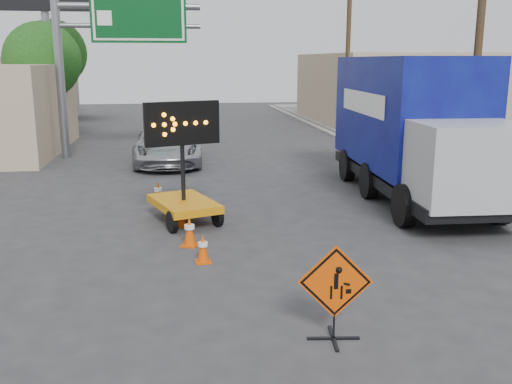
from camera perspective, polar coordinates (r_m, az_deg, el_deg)
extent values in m
plane|color=#2D2D30|center=(8.93, 4.60, -14.95)|extent=(100.00, 100.00, 0.00)
cube|color=gray|center=(24.75, 13.21, 3.11)|extent=(0.40, 60.00, 0.12)
cube|color=gray|center=(25.68, 18.00, 3.20)|extent=(4.00, 60.00, 0.15)
cube|color=tan|center=(40.53, 13.35, 10.04)|extent=(10.00, 14.00, 4.60)
cylinder|color=slate|center=(26.11, -18.97, 10.64)|extent=(0.36, 0.36, 6.80)
cylinder|color=slate|center=(25.83, -12.62, 17.67)|extent=(6.00, 0.28, 0.28)
cylinder|color=slate|center=(25.77, -12.53, 15.90)|extent=(6.00, 0.20, 0.20)
cube|color=#043D16|center=(25.64, -11.65, 16.63)|extent=(4.00, 0.10, 2.00)
cube|color=silver|center=(25.58, -11.66, 16.64)|extent=(3.80, 0.01, 1.80)
cylinder|color=slate|center=(34.33, -20.05, 12.81)|extent=(0.44, 0.44, 9.00)
cylinder|color=#40311B|center=(20.22, 21.32, 13.08)|extent=(0.26, 0.26, 9.00)
cylinder|color=#40311B|center=(33.17, 9.16, 13.44)|extent=(0.26, 0.26, 9.00)
cylinder|color=#40311B|center=(30.42, -20.18, 7.43)|extent=(0.28, 0.28, 3.25)
sphere|color=#154112|center=(30.31, -20.57, 12.23)|extent=(3.71, 3.71, 3.71)
cylinder|color=#40311B|center=(38.43, -19.30, 8.76)|extent=(0.28, 0.28, 3.58)
sphere|color=#154112|center=(38.36, -19.62, 12.95)|extent=(4.10, 4.10, 4.10)
cube|color=black|center=(9.12, 7.75, -14.29)|extent=(0.81, 0.16, 0.04)
cube|color=black|center=(9.12, 7.75, -14.29)|extent=(0.16, 0.81, 0.04)
cylinder|color=black|center=(8.99, 7.81, -12.61)|extent=(0.03, 0.03, 0.63)
cube|color=#D74604|center=(8.73, 7.93, -8.89)|extent=(1.14, 0.17, 1.14)
cube|color=black|center=(8.73, 7.93, -8.89)|extent=(1.06, 0.14, 1.07)
cube|color=#C4780A|center=(15.13, -7.23, -1.15)|extent=(2.00, 2.55, 0.20)
cylinder|color=black|center=(14.87, -7.37, 3.64)|extent=(0.11, 0.11, 2.45)
cube|color=black|center=(14.76, -7.46, 6.84)|extent=(1.93, 0.77, 1.11)
imported|color=#AAADB1|center=(23.87, -8.78, 4.73)|extent=(2.71, 5.74, 1.59)
cube|color=black|center=(18.13, 15.34, 1.39)|extent=(3.10, 9.04, 0.33)
cube|color=#09075A|center=(18.67, 14.61, 7.82)|extent=(3.12, 7.04, 3.34)
cube|color=#9EA0A5|center=(14.80, 21.05, 2.61)|extent=(2.66, 2.13, 2.01)
cube|color=#D74604|center=(12.24, -5.29, -6.95)|extent=(0.36, 0.36, 0.03)
cone|color=#D74604|center=(12.13, -5.32, -5.54)|extent=(0.25, 0.25, 0.61)
cylinder|color=silver|center=(12.11, -5.33, -5.22)|extent=(0.21, 0.21, 0.09)
cube|color=#D74604|center=(13.32, -6.62, -5.29)|extent=(0.48, 0.48, 0.03)
cone|color=#D74604|center=(13.21, -6.66, -3.82)|extent=(0.28, 0.28, 0.69)
cylinder|color=silver|center=(13.19, -6.67, -3.48)|extent=(0.23, 0.23, 0.10)
cube|color=#D74604|center=(14.88, -7.57, -3.35)|extent=(0.45, 0.45, 0.03)
cone|color=#D74604|center=(14.78, -7.61, -2.03)|extent=(0.28, 0.28, 0.68)
cylinder|color=silver|center=(14.76, -7.62, -1.73)|extent=(0.23, 0.23, 0.10)
cube|color=#D74604|center=(17.22, -9.71, -1.16)|extent=(0.42, 0.42, 0.03)
cone|color=#D74604|center=(17.14, -9.75, 0.00)|extent=(0.28, 0.28, 0.68)
cylinder|color=silver|center=(17.12, -9.76, 0.26)|extent=(0.23, 0.23, 0.10)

